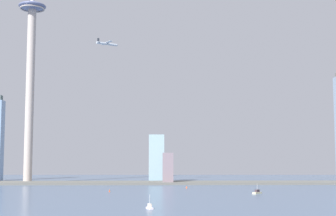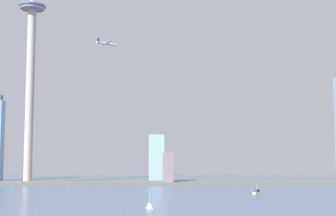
{
  "view_description": "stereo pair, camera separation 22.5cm",
  "coord_description": "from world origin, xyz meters",
  "views": [
    {
      "loc": [
        -33.54,
        -193.01,
        38.64
      ],
      "look_at": [
        -19.97,
        473.33,
        104.54
      ],
      "focal_mm": 51.97,
      "sensor_mm": 36.0,
      "label": 1
    },
    {
      "loc": [
        -33.32,
        -193.01,
        38.64
      ],
      "look_at": [
        -19.97,
        473.33,
        104.54
      ],
      "focal_mm": 51.97,
      "sensor_mm": 36.0,
      "label": 2
    }
  ],
  "objects": [
    {
      "name": "waterfront_pier",
      "position": [
        0.0,
        488.68,
        1.51
      ],
      "size": [
        945.19,
        58.22,
        3.03
      ],
      "primitive_type": "cube",
      "color": "#61605A",
      "rests_on": "ground"
    },
    {
      "name": "observation_tower",
      "position": [
        -220.69,
        512.92,
        183.05
      ],
      "size": [
        40.1,
        40.1,
        362.18
      ],
      "color": "#B7A9A0",
      "rests_on": "ground"
    },
    {
      "name": "skyscraper_6",
      "position": [
        -35.85,
        539.54,
        35.25
      ],
      "size": [
        22.88,
        18.09,
        70.51
      ],
      "color": "#94B5C0",
      "rests_on": "ground"
    },
    {
      "name": "skyscraper_8",
      "position": [
        -19.93,
        481.65,
        21.52
      ],
      "size": [
        14.65,
        16.22,
        43.03
      ],
      "color": "gray",
      "rests_on": "ground"
    },
    {
      "name": "boat_0",
      "position": [
        -39.65,
        167.51,
        1.43
      ],
      "size": [
        5.73,
        9.26,
        10.53
      ],
      "rotation": [
        0.0,
        0.0,
        5.06
      ],
      "color": "white",
      "rests_on": "ground"
    },
    {
      "name": "boat_3",
      "position": [
        68.5,
        310.14,
        1.54
      ],
      "size": [
        11.23,
        11.47,
        10.29
      ],
      "rotation": [
        0.0,
        0.0,
        3.95
      ],
      "color": "beige",
      "rests_on": "ground"
    },
    {
      "name": "channel_buoy_0",
      "position": [
        0.84,
        396.25,
        1.43
      ],
      "size": [
        1.88,
        1.88,
        2.85
      ],
      "primitive_type": "cone",
      "color": "#E54C19",
      "rests_on": "ground"
    },
    {
      "name": "channel_buoy_1",
      "position": [
        -86.24,
        341.45,
        1.41
      ],
      "size": [
        1.52,
        1.52,
        2.82
      ],
      "primitive_type": "cone",
      "color": "#E54C19",
      "rests_on": "ground"
    },
    {
      "name": "airplane",
      "position": [
        -108.26,
        505.41,
        202.01
      ],
      "size": [
        30.98,
        28.6,
        8.45
      ],
      "rotation": [
        0.0,
        0.0,
        0.54
      ],
      "color": "#B1BDCC"
    }
  ]
}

